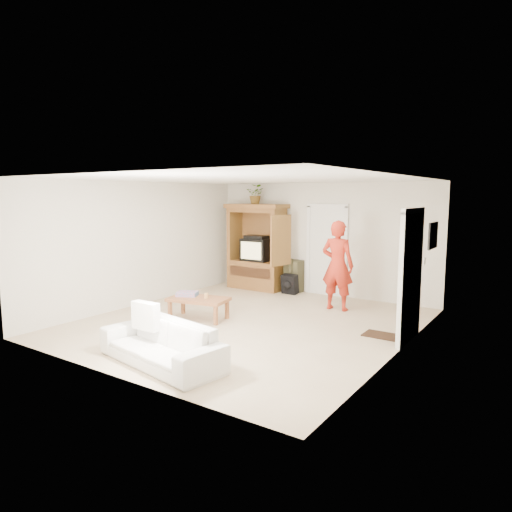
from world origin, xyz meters
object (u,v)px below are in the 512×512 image
(coffee_table, at_px, (198,300))
(sofa, at_px, (161,344))
(armoire, at_px, (258,252))
(man, at_px, (337,265))

(coffee_table, bearing_deg, sofa, -73.33)
(coffee_table, bearing_deg, armoire, 90.94)
(sofa, bearing_deg, man, 88.92)
(armoire, height_order, man, armoire)
(armoire, relative_size, man, 1.15)
(man, distance_m, coffee_table, 2.87)
(armoire, bearing_deg, coffee_table, -77.47)
(armoire, relative_size, coffee_table, 1.75)
(armoire, distance_m, sofa, 5.34)
(sofa, xyz_separation_m, coffee_table, (-1.09, 2.03, 0.07))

